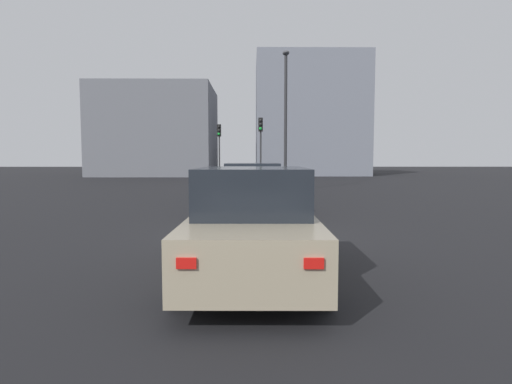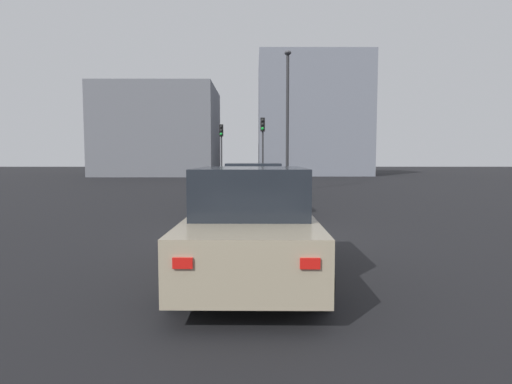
% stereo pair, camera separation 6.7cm
% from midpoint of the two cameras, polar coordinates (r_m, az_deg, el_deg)
% --- Properties ---
extents(ground_plane, '(160.00, 160.00, 0.20)m').
position_cam_midpoint_polar(ground_plane, '(9.80, 0.19, -6.53)').
color(ground_plane, black).
extents(car_teal_lead, '(4.61, 2.13, 1.53)m').
position_cam_midpoint_polar(car_teal_lead, '(19.45, 0.13, 1.47)').
color(car_teal_lead, '#19606B').
rests_on(car_teal_lead, ground_plane).
extents(car_silver_second, '(4.10, 2.12, 1.62)m').
position_cam_midpoint_polar(car_silver_second, '(13.61, -0.62, 0.30)').
color(car_silver_second, '#A8AAB2').
rests_on(car_silver_second, ground_plane).
extents(car_beige_third, '(4.71, 2.01, 1.64)m').
position_cam_midpoint_polar(car_beige_third, '(6.50, -0.74, -4.29)').
color(car_beige_third, tan).
rests_on(car_beige_third, ground_plane).
extents(traffic_light_near_left, '(0.33, 0.30, 4.44)m').
position_cam_midpoint_polar(traffic_light_near_left, '(28.54, 0.55, 7.35)').
color(traffic_light_near_left, '#2D2D30').
rests_on(traffic_light_near_left, ground_plane).
extents(traffic_light_near_right, '(0.32, 0.30, 4.31)m').
position_cam_midpoint_polar(traffic_light_near_right, '(32.55, -5.00, 6.82)').
color(traffic_light_near_right, '#2D2D30').
rests_on(traffic_light_near_right, ground_plane).
extents(street_lamp_kerbside, '(0.56, 0.36, 7.43)m').
position_cam_midpoint_polar(street_lamp_kerbside, '(23.21, 3.88, 10.92)').
color(street_lamp_kerbside, '#2D2D30').
rests_on(street_lamp_kerbside, ground_plane).
extents(building_facade_left, '(10.12, 11.32, 12.32)m').
position_cam_midpoint_polar(building_facade_left, '(47.20, 6.99, 9.82)').
color(building_facade_left, gray).
rests_on(building_facade_left, ground_plane).
extents(building_facade_center, '(10.71, 11.70, 9.02)m').
position_cam_midpoint_polar(building_facade_center, '(46.20, -13.03, 7.80)').
color(building_facade_center, slate).
rests_on(building_facade_center, ground_plane).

